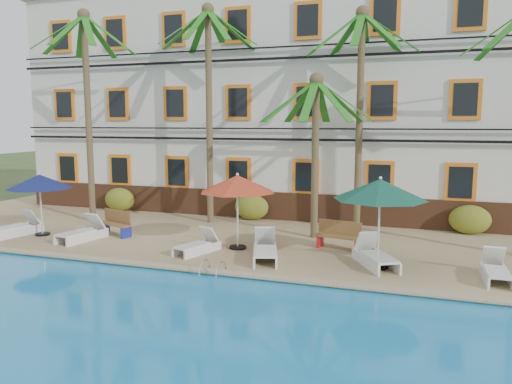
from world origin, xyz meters
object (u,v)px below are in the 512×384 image
(palm_d, at_px, (360,91))
(bench_right, at_px, (339,235))
(lounger_c, at_px, (198,245))
(bench_left, at_px, (116,223))
(palm_b, at_px, (209,86))
(lounger_a, at_px, (17,227))
(lounger_b, at_px, (83,232))
(palm_c, at_px, (316,131))
(umbrella_green, at_px, (380,190))
(umbrella_blue, at_px, (39,182))
(umbrella_red, at_px, (237,184))
(pool_ladder, at_px, (213,273))
(lounger_f, at_px, (496,270))
(palm_a, at_px, (87,89))
(lounger_e, at_px, (375,256))
(lounger_d, at_px, (265,250))

(palm_d, height_order, bench_right, palm_d)
(lounger_c, distance_m, bench_left, 4.16)
(palm_b, distance_m, palm_d, 6.04)
(lounger_a, bearing_deg, lounger_b, 1.86)
(bench_right, bearing_deg, palm_c, 130.37)
(palm_c, relative_size, umbrella_green, 2.21)
(palm_c, bearing_deg, palm_d, 49.32)
(umbrella_blue, xyz_separation_m, umbrella_red, (7.58, 0.48, 0.16))
(palm_d, relative_size, umbrella_green, 3.14)
(palm_d, distance_m, pool_ladder, 9.13)
(palm_c, distance_m, lounger_f, 7.46)
(umbrella_green, bearing_deg, palm_b, 148.07)
(palm_a, distance_m, lounger_e, 13.37)
(lounger_e, bearing_deg, lounger_a, -179.17)
(palm_d, bearing_deg, lounger_c, -132.15)
(lounger_b, distance_m, lounger_d, 6.92)
(umbrella_blue, distance_m, umbrella_green, 12.20)
(umbrella_red, height_order, lounger_f, umbrella_red)
(palm_b, xyz_separation_m, pool_ladder, (2.96, -6.54, -5.60))
(lounger_a, height_order, lounger_d, lounger_d)
(palm_b, height_order, lounger_b, palm_b)
(lounger_b, bearing_deg, bench_left, 57.86)
(lounger_c, height_order, lounger_e, lounger_e)
(lounger_b, height_order, lounger_f, lounger_b)
(umbrella_blue, xyz_separation_m, lounger_d, (8.85, -0.51, -1.69))
(lounger_c, height_order, bench_right, bench_right)
(palm_a, xyz_separation_m, umbrella_green, (12.06, -3.12, -3.24))
(umbrella_green, bearing_deg, umbrella_red, 170.44)
(palm_d, bearing_deg, lounger_b, -152.88)
(lounger_f, xyz_separation_m, bench_right, (-4.48, 1.98, 0.20))
(palm_a, relative_size, lounger_f, 4.94)
(palm_a, bearing_deg, lounger_a, -108.75)
(palm_d, height_order, lounger_e, palm_d)
(palm_a, bearing_deg, bench_left, -37.83)
(palm_d, relative_size, pool_ladder, 11.25)
(lounger_c, xyz_separation_m, lounger_f, (8.71, -0.00, 0.01))
(lounger_a, bearing_deg, lounger_d, -1.31)
(lounger_b, height_order, lounger_d, lounger_d)
(palm_c, bearing_deg, umbrella_red, -130.52)
(lounger_c, xyz_separation_m, lounger_e, (5.53, 0.34, 0.04))
(lounger_d, distance_m, lounger_e, 3.27)
(lounger_c, bearing_deg, pool_ladder, -54.47)
(palm_c, bearing_deg, lounger_d, -103.09)
(umbrella_blue, bearing_deg, lounger_d, -3.30)
(palm_d, height_order, lounger_f, palm_d)
(palm_b, height_order, lounger_a, palm_b)
(palm_d, distance_m, umbrella_red, 6.10)
(lounger_d, height_order, bench_left, lounger_d)
(palm_d, xyz_separation_m, lounger_b, (-9.03, -4.63, -5.03))
(umbrella_green, height_order, lounger_e, umbrella_green)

